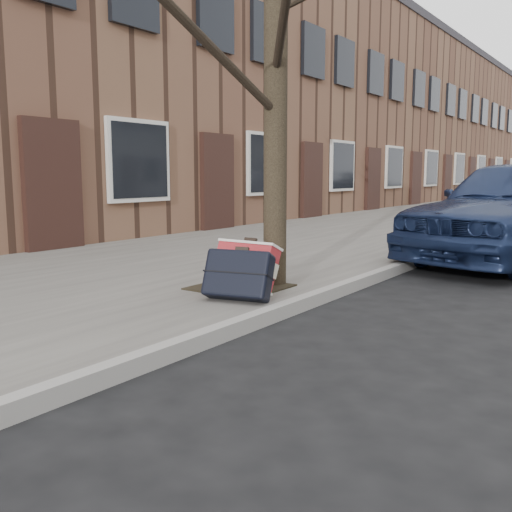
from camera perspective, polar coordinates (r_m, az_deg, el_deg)
The scene contains 7 objects.
ground at distance 3.88m, azimuth 11.97°, elevation -11.10°, with size 120.00×120.00×0.00m, color black.
near_sidewalk at distance 19.12m, azimuth 19.47°, elevation 4.12°, with size 5.00×70.00×0.12m, color slate.
house_near at distance 22.40m, azimuth 5.53°, elevation 13.89°, with size 6.80×40.00×7.00m, color brown.
dirt_patch at distance 5.83m, azimuth -1.59°, elevation -3.11°, with size 0.85×0.85×0.01m, color black.
street_tree at distance 6.10m, azimuth 2.01°, elevation 23.70°, with size 0.24×0.24×5.56m, color black.
suitcase_red at distance 5.58m, azimuth -1.15°, elevation -1.07°, with size 0.65×0.18×0.47m, color maroon.
suitcase_navy at distance 5.20m, azimuth -1.77°, elevation -1.84°, with size 0.62×0.20×0.44m, color black.
Camera 1 is at (1.41, -3.39, 1.27)m, focal length 40.00 mm.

